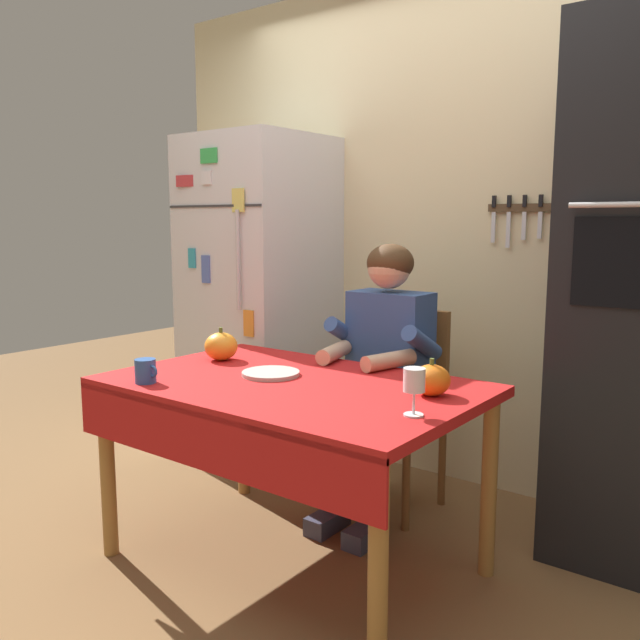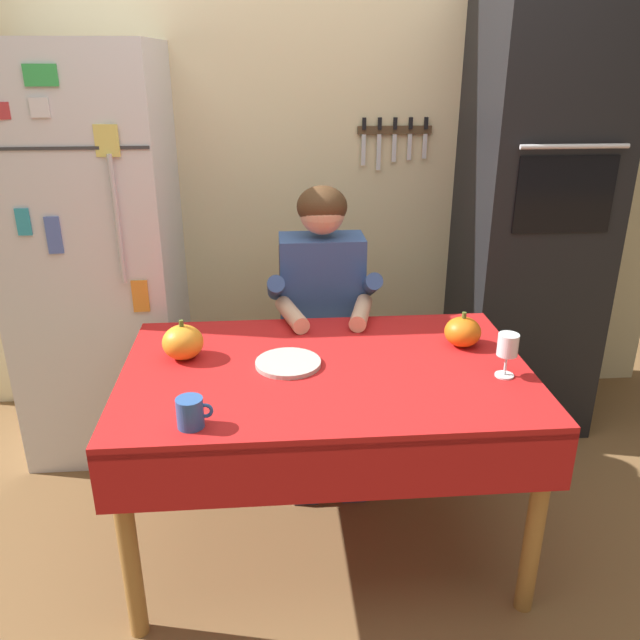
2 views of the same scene
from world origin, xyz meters
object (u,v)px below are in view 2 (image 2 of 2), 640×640
(pumpkin_medium, at_px, (463,332))
(seated_person, at_px, (323,307))
(refrigerator, at_px, (98,257))
(serving_tray, at_px, (288,363))
(wall_oven, at_px, (532,214))
(chair_behind_person, at_px, (320,337))
(dining_table, at_px, (327,392))
(wine_glass, at_px, (508,347))
(pumpkin_large, at_px, (183,342))
(coffee_mug, at_px, (191,413))

(pumpkin_medium, bearing_deg, seated_person, 137.35)
(refrigerator, height_order, serving_tray, refrigerator)
(wall_oven, distance_m, chair_behind_person, 1.15)
(dining_table, distance_m, chair_behind_person, 0.81)
(wine_glass, xyz_separation_m, pumpkin_large, (-1.09, 0.23, -0.05))
(pumpkin_large, bearing_deg, pumpkin_medium, 1.47)
(coffee_mug, relative_size, pumpkin_large, 0.74)
(wall_oven, distance_m, dining_table, 1.45)
(coffee_mug, xyz_separation_m, pumpkin_medium, (0.94, 0.49, 0.01))
(refrigerator, distance_m, pumpkin_large, 0.88)
(refrigerator, bearing_deg, seated_person, -15.77)
(wine_glass, height_order, serving_tray, wine_glass)
(chair_behind_person, bearing_deg, refrigerator, 174.77)
(refrigerator, xyz_separation_m, chair_behind_person, (0.99, -0.09, -0.39))
(refrigerator, relative_size, wine_glass, 11.79)
(dining_table, distance_m, serving_tray, 0.17)
(coffee_mug, height_order, pumpkin_medium, pumpkin_medium)
(seated_person, bearing_deg, refrigerator, 164.23)
(wall_oven, bearing_deg, serving_tray, -143.46)
(chair_behind_person, xyz_separation_m, serving_tray, (-0.17, -0.74, 0.24))
(wall_oven, relative_size, dining_table, 1.50)
(refrigerator, bearing_deg, wall_oven, 1.14)
(dining_table, bearing_deg, pumpkin_medium, 17.44)
(dining_table, distance_m, seated_person, 0.61)
(chair_behind_person, bearing_deg, dining_table, -92.82)
(dining_table, height_order, coffee_mug, coffee_mug)
(coffee_mug, bearing_deg, dining_table, 37.83)
(coffee_mug, distance_m, serving_tray, 0.48)
(seated_person, distance_m, pumpkin_medium, 0.65)
(seated_person, height_order, pumpkin_medium, seated_person)
(seated_person, relative_size, pumpkin_large, 8.61)
(wall_oven, height_order, coffee_mug, wall_oven)
(pumpkin_large, bearing_deg, wall_oven, 26.94)
(pumpkin_large, bearing_deg, dining_table, -15.38)
(dining_table, bearing_deg, coffee_mug, -142.17)
(dining_table, bearing_deg, serving_tray, 159.53)
(coffee_mug, relative_size, serving_tray, 0.47)
(chair_behind_person, distance_m, pumpkin_medium, 0.84)
(refrigerator, relative_size, dining_table, 1.29)
(refrigerator, relative_size, pumpkin_large, 12.45)
(refrigerator, xyz_separation_m, dining_table, (0.95, -0.88, -0.24))
(pumpkin_large, bearing_deg, chair_behind_person, 50.75)
(dining_table, height_order, chair_behind_person, chair_behind_person)
(refrigerator, bearing_deg, coffee_mug, -66.47)
(seated_person, height_order, pumpkin_large, seated_person)
(seated_person, xyz_separation_m, pumpkin_medium, (0.48, -0.44, 0.06))
(wine_glass, bearing_deg, pumpkin_medium, 106.00)
(refrigerator, height_order, wine_glass, refrigerator)
(coffee_mug, bearing_deg, refrigerator, 113.53)
(pumpkin_large, distance_m, serving_tray, 0.38)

